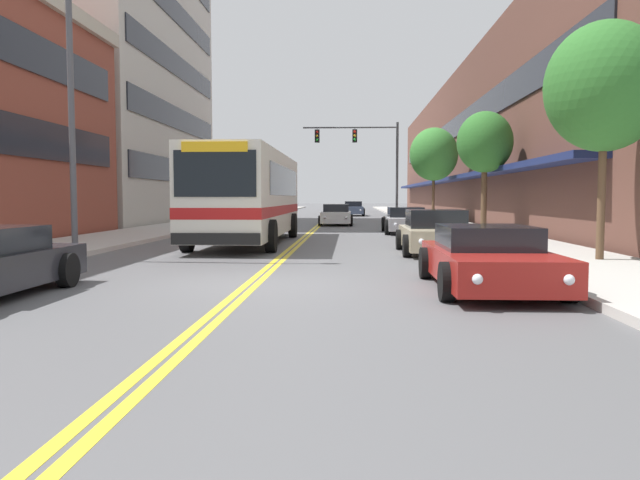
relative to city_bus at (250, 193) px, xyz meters
name	(u,v)px	position (x,y,z in m)	size (l,w,h in m)	color
ground_plane	(327,219)	(1.79, 26.20, -1.82)	(240.00, 240.00, 0.00)	#565659
sidewalk_left	(234,217)	(-5.50, 26.20, -1.75)	(3.60, 106.00, 0.15)	#B2ADA5
sidewalk_right	(420,218)	(9.09, 26.20, -1.75)	(3.60, 106.00, 0.15)	#B2ADA5
centre_line	(327,218)	(1.79, 26.20, -1.82)	(0.34, 106.00, 0.01)	yellow
office_tower_left	(86,40)	(-13.54, 17.71, 10.00)	(12.08, 20.26, 23.65)	#BCB7AD
storefront_row_right	(500,149)	(15.12, 26.20, 3.53)	(9.10, 68.00, 10.71)	brown
city_bus	(250,193)	(0.00, 0.00, 0.00)	(2.87, 11.57, 3.23)	silver
car_black_parked_left_near	(256,213)	(-2.54, 17.97, -1.22)	(2.15, 4.47, 1.27)	black
car_dark_grey_parked_left_mid	(236,217)	(-2.48, 10.73, -1.24)	(2.04, 4.82, 1.21)	#38383D
car_red_parked_right_foreground	(488,259)	(6.17, -11.26, -1.28)	(2.13, 4.71, 1.14)	maroon
car_beige_parked_right_mid	(436,233)	(6.22, -4.00, -1.23)	(2.16, 4.30, 1.29)	#BCAD89
car_silver_parked_right_far	(406,221)	(6.24, 6.51, -1.25)	(2.08, 4.88, 1.21)	#B7B7BC
car_white_moving_lead	(336,215)	(2.81, 14.75, -1.24)	(2.00, 4.46, 1.26)	white
car_slate_blue_moving_second	(353,209)	(3.93, 33.82, -1.21)	(2.02, 4.85, 1.30)	#475675
traffic_signal_mast	(366,151)	(4.74, 22.36, 3.18)	(6.84, 0.38, 7.00)	#47474C
street_lamp_left_near	(79,63)	(-3.27, -6.79, 3.28)	(1.98, 0.28, 8.74)	#47474C
street_tree_right_near	(605,87)	(9.78, -7.15, 2.49)	(2.83, 2.83, 5.73)	brown
street_tree_right_mid	(485,143)	(9.52, 5.06, 2.22)	(2.42, 2.42, 5.25)	brown
street_tree_right_far	(434,154)	(8.87, 16.85, 2.52)	(3.01, 3.01, 5.86)	brown
fire_hydrant	(459,226)	(7.74, 0.97, -1.24)	(0.33, 0.25, 0.88)	red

